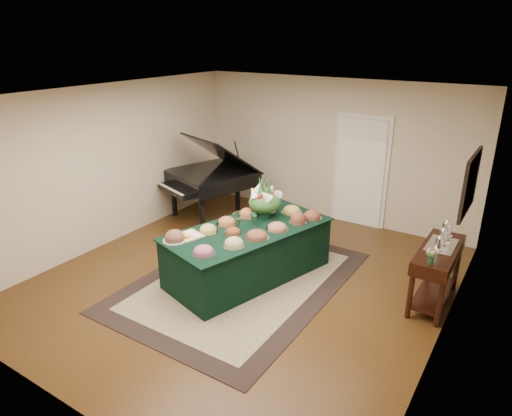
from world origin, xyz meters
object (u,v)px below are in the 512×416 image
Objects in this scene: buffet_table at (248,252)px; mahogany_sideboard at (438,261)px; floral_centerpiece at (265,198)px; grand_piano at (211,177)px.

mahogany_sideboard is (2.51, 0.75, 0.24)m from buffet_table.
floral_centerpiece is 0.41× the size of mahogany_sideboard.
grand_piano reaches higher than mahogany_sideboard.
buffet_table is 0.87m from floral_centerpiece.
buffet_table is at bearing -163.29° from mahogany_sideboard.
mahogany_sideboard is (4.44, -0.84, -0.20)m from grand_piano.
floral_centerpiece is 0.27× the size of grand_piano.
grand_piano reaches higher than buffet_table.
floral_centerpiece is at bearing -174.74° from mahogany_sideboard.
floral_centerpiece is 2.19m from grand_piano.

